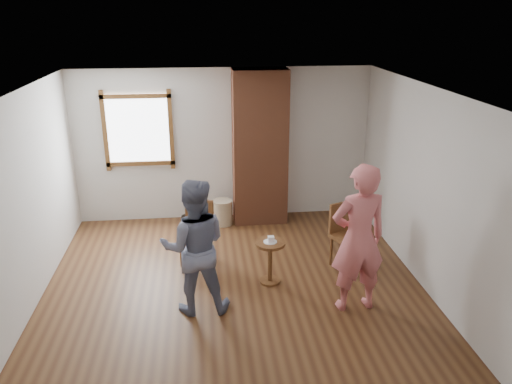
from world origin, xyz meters
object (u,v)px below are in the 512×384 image
stoneware_crock (223,212)px  dining_chair_left (197,228)px  person_pink (358,239)px  man (194,247)px  dining_chair_right (347,232)px  side_table (270,255)px

stoneware_crock → dining_chair_left: 1.36m
person_pink → man: bearing=-11.7°
dining_chair_left → dining_chair_right: bearing=8.3°
dining_chair_left → man: size_ratio=0.54×
dining_chair_left → man: man is taller
dining_chair_left → person_pink: 2.44m
dining_chair_left → side_table: 1.22m
stoneware_crock → man: bearing=-99.9°
side_table → person_pink: bearing=-36.4°
side_table → person_pink: size_ratio=0.32×
dining_chair_left → side_table: size_ratio=1.52×
side_table → person_pink: 1.30m
dining_chair_left → dining_chair_right: size_ratio=0.97×
dining_chair_right → man: 2.32m
stoneware_crock → side_table: (0.54, -2.01, 0.19)m
man → side_table: bearing=-151.3°
side_table → man: size_ratio=0.36×
dining_chair_left → dining_chair_right: 2.14m
stoneware_crock → man: size_ratio=0.26×
side_table → man: bearing=-151.9°
man → dining_chair_left: bearing=-90.4°
stoneware_crock → side_table: bearing=-74.9°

